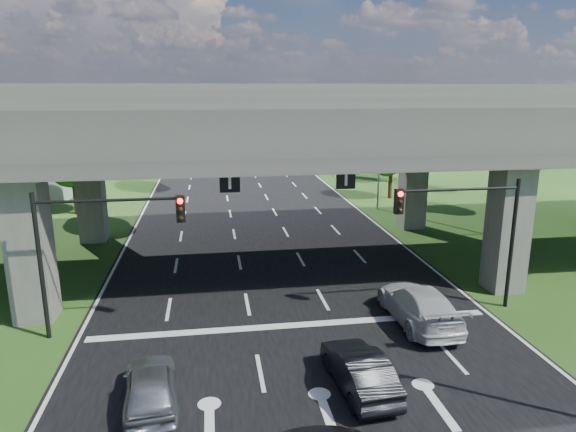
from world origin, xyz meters
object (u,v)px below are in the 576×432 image
object	(u,v)px
signal_left	(96,236)
car_white	(419,305)
signal_right	(469,221)
car_silver	(151,386)
car_dark	(359,370)
streetlight_beyond	(330,125)
streetlight_far	(376,139)

from	to	relation	value
signal_left	car_white	distance (m)	13.61
signal_right	car_white	distance (m)	4.29
car_silver	car_dark	world-z (taller)	car_silver
car_dark	car_silver	bearing A→B (deg)	-5.14
signal_right	signal_left	size ratio (longest dim) A/B	1.00
car_dark	car_white	bearing A→B (deg)	-136.33
signal_right	car_dark	world-z (taller)	signal_right
streetlight_beyond	car_white	size ratio (longest dim) A/B	1.82
car_silver	car_white	distance (m)	11.61
car_silver	car_white	bearing A→B (deg)	-163.32
car_dark	car_white	distance (m)	5.98
streetlight_far	car_dark	distance (m)	27.42
signal_right	streetlight_far	xyz separation A→B (m)	(2.27, 20.06, 1.66)
streetlight_beyond	car_dark	size ratio (longest dim) A/B	2.38
signal_left	signal_right	bearing A→B (deg)	0.00
signal_right	streetlight_far	size ratio (longest dim) A/B	0.60
signal_left	streetlight_beyond	world-z (taller)	streetlight_beyond
signal_left	car_dark	distance (m)	11.22
streetlight_beyond	car_white	world-z (taller)	streetlight_beyond
car_white	signal_left	bearing A→B (deg)	-4.43
streetlight_far	car_silver	xyz separation A→B (m)	(-15.50, -25.43, -5.12)
signal_left	streetlight_beyond	bearing A→B (deg)	63.57
streetlight_beyond	car_dark	xyz separation A→B (m)	(-8.74, -41.48, -5.13)
car_silver	signal_left	bearing A→B (deg)	-71.49
signal_right	signal_left	world-z (taller)	same
signal_left	streetlight_beyond	xyz separation A→B (m)	(17.92, 36.06, 1.66)
car_silver	signal_right	bearing A→B (deg)	-163.64
streetlight_far	car_white	xyz separation A→B (m)	(-4.77, -21.00, -5.02)
car_silver	car_dark	distance (m)	6.76
streetlight_far	car_white	distance (m)	22.11
signal_right	streetlight_beyond	size ratio (longest dim) A/B	0.60
signal_right	streetlight_far	world-z (taller)	streetlight_far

